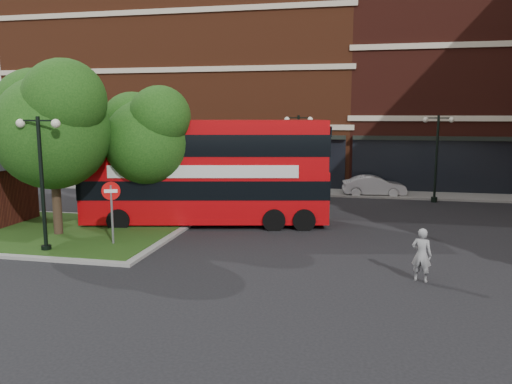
% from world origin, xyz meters
% --- Properties ---
extents(ground, '(120.00, 120.00, 0.00)m').
position_xyz_m(ground, '(0.00, 0.00, 0.00)').
color(ground, black).
rests_on(ground, ground).
extents(pavement_far, '(44.00, 3.00, 0.12)m').
position_xyz_m(pavement_far, '(0.00, 16.50, 0.06)').
color(pavement_far, slate).
rests_on(pavement_far, ground).
extents(terrace_far_left, '(26.00, 12.00, 14.00)m').
position_xyz_m(terrace_far_left, '(-8.00, 24.00, 7.00)').
color(terrace_far_left, '#612C17').
rests_on(terrace_far_left, ground).
extents(terrace_far_right, '(18.00, 12.00, 16.00)m').
position_xyz_m(terrace_far_right, '(14.00, 24.00, 8.00)').
color(terrace_far_right, '#471911').
rests_on(terrace_far_right, ground).
extents(traffic_island, '(12.60, 7.60, 0.15)m').
position_xyz_m(traffic_island, '(-8.00, 3.00, 0.07)').
color(traffic_island, gray).
rests_on(traffic_island, ground).
extents(tree_island_west, '(5.40, 4.71, 7.21)m').
position_xyz_m(tree_island_west, '(-6.60, 2.58, 4.79)').
color(tree_island_west, '#2D2116').
rests_on(tree_island_west, ground).
extents(tree_island_east, '(4.46, 3.90, 6.29)m').
position_xyz_m(tree_island_east, '(-3.58, 5.06, 4.24)').
color(tree_island_east, '#2D2116').
rests_on(tree_island_east, ground).
extents(lamp_island, '(1.72, 0.36, 5.00)m').
position_xyz_m(lamp_island, '(-5.50, 0.20, 2.83)').
color(lamp_island, black).
rests_on(lamp_island, ground).
extents(lamp_far_left, '(1.72, 0.36, 5.00)m').
position_xyz_m(lamp_far_left, '(2.00, 14.50, 2.83)').
color(lamp_far_left, black).
rests_on(lamp_far_left, ground).
extents(lamp_far_right, '(1.72, 0.36, 5.00)m').
position_xyz_m(lamp_far_right, '(10.00, 14.50, 2.83)').
color(lamp_far_right, black).
rests_on(lamp_far_right, ground).
extents(bus, '(11.33, 4.75, 4.22)m').
position_xyz_m(bus, '(-1.20, 6.11, 2.77)').
color(bus, '#B2070B').
rests_on(bus, ground).
extents(woman, '(0.70, 0.57, 1.67)m').
position_xyz_m(woman, '(7.64, -0.21, 0.83)').
color(woman, gray).
rests_on(woman, ground).
extents(car_silver, '(4.33, 1.97, 1.44)m').
position_xyz_m(car_silver, '(-6.13, 14.60, 0.72)').
color(car_silver, silver).
rests_on(car_silver, ground).
extents(car_white, '(3.99, 1.81, 1.27)m').
position_xyz_m(car_white, '(6.60, 16.00, 0.63)').
color(car_white, silver).
rests_on(car_white, ground).
extents(no_entry_sign, '(0.68, 0.28, 2.54)m').
position_xyz_m(no_entry_sign, '(-3.50, 1.50, 1.81)').
color(no_entry_sign, slate).
rests_on(no_entry_sign, ground).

